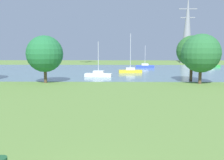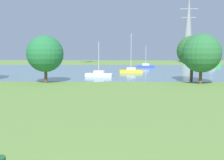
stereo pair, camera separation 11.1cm
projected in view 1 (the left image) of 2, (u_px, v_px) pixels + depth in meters
name	position (u px, v px, depth m)	size (l,w,h in m)	color
ground_plane	(106.00, 91.00, 29.60)	(160.00, 160.00, 0.00)	olive
water_surface	(111.00, 70.00, 57.38)	(140.00, 40.00, 0.02)	slate
sailboat_white	(98.00, 74.00, 44.24)	(4.95, 2.09, 6.24)	white
sailboat_yellow	(130.00, 71.00, 51.53)	(4.88, 1.77, 8.08)	yellow
sailboat_blue	(145.00, 66.00, 65.61)	(4.89, 1.80, 5.88)	blue
sailboat_green	(211.00, 66.00, 67.95)	(4.99, 2.32, 5.31)	green
tree_west_near	(45.00, 54.00, 36.02)	(5.33, 5.33, 6.94)	brown
tree_west_far	(192.00, 51.00, 37.56)	(4.66, 4.66, 7.01)	brown
tree_east_near	(201.00, 53.00, 34.99)	(5.48, 5.48, 7.12)	brown
electricity_pylon	(187.00, 29.00, 87.89)	(6.40, 4.40, 23.73)	gray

